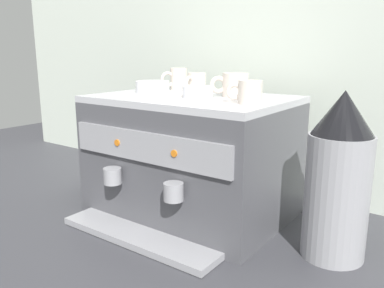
{
  "coord_description": "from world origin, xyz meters",
  "views": [
    {
      "loc": [
        0.76,
        -1.05,
        0.55
      ],
      "look_at": [
        0.0,
        0.0,
        0.24
      ],
      "focal_mm": 36.91,
      "sensor_mm": 36.0,
      "label": 1
    }
  ],
  "objects_px": {
    "ceramic_cup_0": "(234,85)",
    "ceramic_cup_3": "(196,82)",
    "ceramic_bowl_0": "(198,92)",
    "ceramic_bowl_1": "(152,87)",
    "coffee_grinder": "(338,179)",
    "ceramic_cup_1": "(249,92)",
    "espresso_machine": "(191,156)",
    "ceramic_cup_2": "(178,79)",
    "milk_pitcher": "(92,170)"
  },
  "relations": [
    {
      "from": "ceramic_cup_0",
      "to": "ceramic_cup_3",
      "type": "relative_size",
      "value": 1.1
    },
    {
      "from": "ceramic_cup_3",
      "to": "ceramic_bowl_0",
      "type": "relative_size",
      "value": 1.05
    },
    {
      "from": "ceramic_bowl_1",
      "to": "coffee_grinder",
      "type": "distance_m",
      "value": 0.7
    },
    {
      "from": "ceramic_cup_1",
      "to": "coffee_grinder",
      "type": "bearing_deg",
      "value": 8.49
    },
    {
      "from": "espresso_machine",
      "to": "ceramic_bowl_1",
      "type": "bearing_deg",
      "value": 175.71
    },
    {
      "from": "ceramic_cup_0",
      "to": "ceramic_bowl_0",
      "type": "distance_m",
      "value": 0.12
    },
    {
      "from": "ceramic_bowl_1",
      "to": "coffee_grinder",
      "type": "height_order",
      "value": "coffee_grinder"
    },
    {
      "from": "ceramic_cup_0",
      "to": "ceramic_bowl_0",
      "type": "height_order",
      "value": "ceramic_cup_0"
    },
    {
      "from": "espresso_machine",
      "to": "ceramic_cup_2",
      "type": "bearing_deg",
      "value": 139.25
    },
    {
      "from": "ceramic_cup_3",
      "to": "coffee_grinder",
      "type": "distance_m",
      "value": 0.64
    },
    {
      "from": "espresso_machine",
      "to": "ceramic_cup_0",
      "type": "distance_m",
      "value": 0.28
    },
    {
      "from": "ceramic_cup_0",
      "to": "milk_pitcher",
      "type": "height_order",
      "value": "ceramic_cup_0"
    },
    {
      "from": "ceramic_cup_2",
      "to": "ceramic_cup_3",
      "type": "height_order",
      "value": "ceramic_cup_2"
    },
    {
      "from": "espresso_machine",
      "to": "ceramic_cup_0",
      "type": "bearing_deg",
      "value": 32.06
    },
    {
      "from": "ceramic_bowl_0",
      "to": "espresso_machine",
      "type": "bearing_deg",
      "value": 153.68
    },
    {
      "from": "ceramic_cup_3",
      "to": "ceramic_cup_0",
      "type": "bearing_deg",
      "value": -19.34
    },
    {
      "from": "ceramic_cup_3",
      "to": "milk_pitcher",
      "type": "distance_m",
      "value": 0.56
    },
    {
      "from": "ceramic_cup_2",
      "to": "ceramic_cup_0",
      "type": "bearing_deg",
      "value": -14.31
    },
    {
      "from": "ceramic_cup_0",
      "to": "ceramic_cup_3",
      "type": "bearing_deg",
      "value": 160.66
    },
    {
      "from": "ceramic_cup_0",
      "to": "milk_pitcher",
      "type": "relative_size",
      "value": 0.71
    },
    {
      "from": "espresso_machine",
      "to": "ceramic_cup_0",
      "type": "xyz_separation_m",
      "value": [
        0.12,
        0.07,
        0.24
      ]
    },
    {
      "from": "ceramic_bowl_0",
      "to": "coffee_grinder",
      "type": "distance_m",
      "value": 0.5
    },
    {
      "from": "ceramic_bowl_1",
      "to": "ceramic_bowl_0",
      "type": "bearing_deg",
      "value": -8.59
    },
    {
      "from": "ceramic_bowl_1",
      "to": "coffee_grinder",
      "type": "xyz_separation_m",
      "value": [
        0.67,
        -0.03,
        -0.2
      ]
    },
    {
      "from": "espresso_machine",
      "to": "ceramic_cup_1",
      "type": "distance_m",
      "value": 0.34
    },
    {
      "from": "ceramic_cup_0",
      "to": "ceramic_cup_3",
      "type": "xyz_separation_m",
      "value": [
        -0.2,
        0.07,
        -0.0
      ]
    },
    {
      "from": "ceramic_cup_2",
      "to": "coffee_grinder",
      "type": "xyz_separation_m",
      "value": [
        0.66,
        -0.17,
        -0.22
      ]
    },
    {
      "from": "milk_pitcher",
      "to": "ceramic_bowl_1",
      "type": "bearing_deg",
      "value": 10.35
    },
    {
      "from": "espresso_machine",
      "to": "ceramic_cup_2",
      "type": "height_order",
      "value": "ceramic_cup_2"
    },
    {
      "from": "ceramic_cup_2",
      "to": "ceramic_bowl_1",
      "type": "distance_m",
      "value": 0.14
    },
    {
      "from": "ceramic_bowl_1",
      "to": "coffee_grinder",
      "type": "bearing_deg",
      "value": -2.73
    },
    {
      "from": "ceramic_cup_2",
      "to": "coffee_grinder",
      "type": "distance_m",
      "value": 0.72
    },
    {
      "from": "espresso_machine",
      "to": "ceramic_bowl_1",
      "type": "height_order",
      "value": "ceramic_bowl_1"
    },
    {
      "from": "ceramic_cup_0",
      "to": "ceramic_bowl_1",
      "type": "height_order",
      "value": "ceramic_cup_0"
    },
    {
      "from": "espresso_machine",
      "to": "ceramic_cup_2",
      "type": "xyz_separation_m",
      "value": [
        -0.17,
        0.15,
        0.25
      ]
    },
    {
      "from": "ceramic_bowl_0",
      "to": "ceramic_cup_3",
      "type": "bearing_deg",
      "value": 126.8
    },
    {
      "from": "ceramic_cup_2",
      "to": "ceramic_cup_1",
      "type": "bearing_deg",
      "value": -26.28
    },
    {
      "from": "ceramic_cup_2",
      "to": "milk_pitcher",
      "type": "height_order",
      "value": "ceramic_cup_2"
    },
    {
      "from": "ceramic_cup_1",
      "to": "ceramic_bowl_1",
      "type": "relative_size",
      "value": 0.84
    },
    {
      "from": "ceramic_cup_2",
      "to": "ceramic_bowl_0",
      "type": "distance_m",
      "value": 0.27
    },
    {
      "from": "espresso_machine",
      "to": "milk_pitcher",
      "type": "xyz_separation_m",
      "value": [
        -0.47,
        -0.04,
        -0.12
      ]
    },
    {
      "from": "ceramic_cup_1",
      "to": "milk_pitcher",
      "type": "bearing_deg",
      "value": 178.67
    },
    {
      "from": "ceramic_cup_1",
      "to": "ceramic_bowl_0",
      "type": "relative_size",
      "value": 1.03
    },
    {
      "from": "ceramic_cup_1",
      "to": "ceramic_cup_3",
      "type": "relative_size",
      "value": 0.99
    },
    {
      "from": "coffee_grinder",
      "to": "milk_pitcher",
      "type": "xyz_separation_m",
      "value": [
        -0.96,
        -0.02,
        -0.14
      ]
    },
    {
      "from": "espresso_machine",
      "to": "ceramic_cup_3",
      "type": "height_order",
      "value": "ceramic_cup_3"
    },
    {
      "from": "espresso_machine",
      "to": "ceramic_bowl_1",
      "type": "xyz_separation_m",
      "value": [
        -0.18,
        0.01,
        0.22
      ]
    },
    {
      "from": "ceramic_cup_1",
      "to": "ceramic_cup_3",
      "type": "height_order",
      "value": "ceramic_cup_3"
    },
    {
      "from": "ceramic_bowl_1",
      "to": "milk_pitcher",
      "type": "bearing_deg",
      "value": -169.65
    },
    {
      "from": "ceramic_cup_1",
      "to": "ceramic_bowl_0",
      "type": "bearing_deg",
      "value": 169.74
    }
  ]
}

